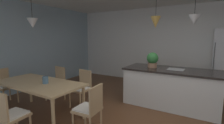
{
  "coord_description": "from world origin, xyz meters",
  "views": [
    {
      "loc": [
        0.81,
        -2.78,
        1.64
      ],
      "look_at": [
        -1.11,
        0.46,
        1.08
      ],
      "focal_mm": 26.59,
      "sensor_mm": 36.0,
      "label": 1
    }
  ],
  "objects_px": {
    "potted_plant_on_island": "(152,60)",
    "vase_on_dining_table": "(45,80)",
    "dining_table": "(38,85)",
    "kitchen_island": "(170,87)",
    "chair_kitchen_end": "(90,108)",
    "chair_window_end": "(5,85)",
    "chair_far_right": "(82,87)",
    "chair_far_left": "(56,82)",
    "chair_near_right": "(9,115)"
  },
  "relations": [
    {
      "from": "chair_near_right",
      "to": "potted_plant_on_island",
      "type": "distance_m",
      "value": 3.15
    },
    {
      "from": "dining_table",
      "to": "potted_plant_on_island",
      "type": "xyz_separation_m",
      "value": [
        1.78,
        1.96,
        0.44
      ]
    },
    {
      "from": "chair_window_end",
      "to": "potted_plant_on_island",
      "type": "relative_size",
      "value": 2.32
    },
    {
      "from": "potted_plant_on_island",
      "to": "chair_near_right",
      "type": "bearing_deg",
      "value": -115.67
    },
    {
      "from": "chair_near_right",
      "to": "chair_kitchen_end",
      "type": "bearing_deg",
      "value": 42.89
    },
    {
      "from": "chair_far_left",
      "to": "vase_on_dining_table",
      "type": "distance_m",
      "value": 1.08
    },
    {
      "from": "chair_near_right",
      "to": "chair_far_left",
      "type": "distance_m",
      "value": 1.87
    },
    {
      "from": "potted_plant_on_island",
      "to": "dining_table",
      "type": "bearing_deg",
      "value": -132.19
    },
    {
      "from": "chair_far_right",
      "to": "kitchen_island",
      "type": "xyz_separation_m",
      "value": [
        1.8,
        1.13,
        -0.01
      ]
    },
    {
      "from": "kitchen_island",
      "to": "vase_on_dining_table",
      "type": "height_order",
      "value": "kitchen_island"
    },
    {
      "from": "dining_table",
      "to": "chair_far_left",
      "type": "height_order",
      "value": "chair_far_left"
    },
    {
      "from": "chair_window_end",
      "to": "chair_far_right",
      "type": "bearing_deg",
      "value": 25.16
    },
    {
      "from": "chair_near_right",
      "to": "vase_on_dining_table",
      "type": "relative_size",
      "value": 6.04
    },
    {
      "from": "dining_table",
      "to": "chair_kitchen_end",
      "type": "relative_size",
      "value": 2.21
    },
    {
      "from": "kitchen_island",
      "to": "chair_near_right",
      "type": "bearing_deg",
      "value": -122.84
    },
    {
      "from": "kitchen_island",
      "to": "vase_on_dining_table",
      "type": "relative_size",
      "value": 14.91
    },
    {
      "from": "chair_far_right",
      "to": "potted_plant_on_island",
      "type": "relative_size",
      "value": 2.32
    },
    {
      "from": "dining_table",
      "to": "chair_far_left",
      "type": "bearing_deg",
      "value": 117.4
    },
    {
      "from": "chair_far_right",
      "to": "potted_plant_on_island",
      "type": "bearing_deg",
      "value": 40.22
    },
    {
      "from": "chair_near_right",
      "to": "chair_window_end",
      "type": "distance_m",
      "value": 1.95
    },
    {
      "from": "dining_table",
      "to": "kitchen_island",
      "type": "height_order",
      "value": "kitchen_island"
    },
    {
      "from": "chair_window_end",
      "to": "chair_far_right",
      "type": "relative_size",
      "value": 1.0
    },
    {
      "from": "chair_near_right",
      "to": "potted_plant_on_island",
      "type": "relative_size",
      "value": 2.32
    },
    {
      "from": "chair_kitchen_end",
      "to": "chair_window_end",
      "type": "xyz_separation_m",
      "value": [
        -2.66,
        -0.01,
        0.0
      ]
    },
    {
      "from": "chair_far_right",
      "to": "chair_far_left",
      "type": "bearing_deg",
      "value": 180.0
    },
    {
      "from": "chair_near_right",
      "to": "chair_far_left",
      "type": "xyz_separation_m",
      "value": [
        -0.87,
        1.65,
        0.0
      ]
    },
    {
      "from": "chair_kitchen_end",
      "to": "chair_far_right",
      "type": "distance_m",
      "value": 1.22
    },
    {
      "from": "dining_table",
      "to": "chair_near_right",
      "type": "bearing_deg",
      "value": -62.16
    },
    {
      "from": "potted_plant_on_island",
      "to": "vase_on_dining_table",
      "type": "xyz_separation_m",
      "value": [
        -1.57,
        -1.94,
        -0.3
      ]
    },
    {
      "from": "chair_window_end",
      "to": "vase_on_dining_table",
      "type": "relative_size",
      "value": 6.04
    },
    {
      "from": "chair_kitchen_end",
      "to": "potted_plant_on_island",
      "type": "xyz_separation_m",
      "value": [
        0.45,
        1.96,
        0.62
      ]
    },
    {
      "from": "kitchen_island",
      "to": "vase_on_dining_table",
      "type": "bearing_deg",
      "value": -136.31
    },
    {
      "from": "potted_plant_on_island",
      "to": "vase_on_dining_table",
      "type": "height_order",
      "value": "potted_plant_on_island"
    },
    {
      "from": "chair_near_right",
      "to": "chair_far_left",
      "type": "relative_size",
      "value": 1.0
    },
    {
      "from": "dining_table",
      "to": "chair_far_right",
      "type": "relative_size",
      "value": 2.21
    },
    {
      "from": "chair_window_end",
      "to": "chair_far_right",
      "type": "xyz_separation_m",
      "value": [
        1.77,
        0.83,
        0.0
      ]
    },
    {
      "from": "chair_kitchen_end",
      "to": "chair_far_left",
      "type": "xyz_separation_m",
      "value": [
        -1.76,
        0.82,
        0.0
      ]
    },
    {
      "from": "dining_table",
      "to": "chair_near_right",
      "type": "distance_m",
      "value": 0.95
    },
    {
      "from": "chair_window_end",
      "to": "potted_plant_on_island",
      "type": "distance_m",
      "value": 3.73
    },
    {
      "from": "chair_window_end",
      "to": "chair_far_left",
      "type": "xyz_separation_m",
      "value": [
        0.9,
        0.83,
        0.0
      ]
    },
    {
      "from": "chair_far_left",
      "to": "potted_plant_on_island",
      "type": "distance_m",
      "value": 2.56
    },
    {
      "from": "dining_table",
      "to": "kitchen_island",
      "type": "relative_size",
      "value": 0.89
    },
    {
      "from": "dining_table",
      "to": "vase_on_dining_table",
      "type": "bearing_deg",
      "value": 5.69
    },
    {
      "from": "chair_far_right",
      "to": "vase_on_dining_table",
      "type": "height_order",
      "value": "vase_on_dining_table"
    },
    {
      "from": "kitchen_island",
      "to": "potted_plant_on_island",
      "type": "xyz_separation_m",
      "value": [
        -0.46,
        0.0,
        0.64
      ]
    },
    {
      "from": "chair_kitchen_end",
      "to": "chair_near_right",
      "type": "distance_m",
      "value": 1.22
    },
    {
      "from": "dining_table",
      "to": "vase_on_dining_table",
      "type": "distance_m",
      "value": 0.25
    },
    {
      "from": "chair_far_left",
      "to": "kitchen_island",
      "type": "bearing_deg",
      "value": 23.04
    },
    {
      "from": "chair_window_end",
      "to": "kitchen_island",
      "type": "bearing_deg",
      "value": 28.83
    },
    {
      "from": "dining_table",
      "to": "potted_plant_on_island",
      "type": "distance_m",
      "value": 2.68
    }
  ]
}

